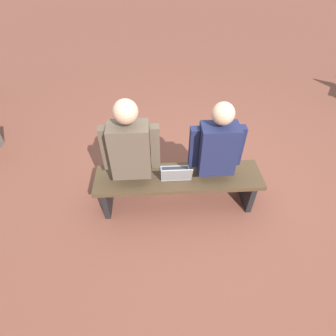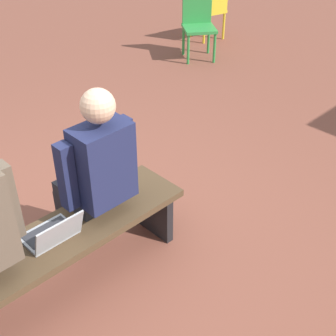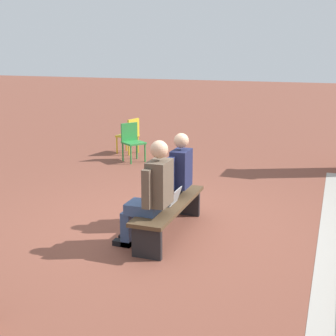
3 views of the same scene
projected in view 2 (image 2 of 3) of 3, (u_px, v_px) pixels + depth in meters
The scene contains 6 objects.
ground_plane at pixel (79, 248), 3.43m from camera, with size 60.00×60.00×0.00m, color brown.
bench at pixel (59, 247), 2.94m from camera, with size 1.80×0.44×0.45m.
person_student at pixel (95, 173), 2.99m from camera, with size 0.53×0.68×1.33m.
laptop at pixel (53, 233), 2.83m from camera, with size 0.32×0.29×0.21m.
plastic_chair_near_bench_left at pixel (198, 22), 6.33m from camera, with size 0.59×0.59×0.84m.
plastic_chair_by_pillar at pixel (211, 7), 6.93m from camera, with size 0.51×0.51×0.84m.
Camera 2 is at (1.28, 2.24, 2.43)m, focal length 50.00 mm.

